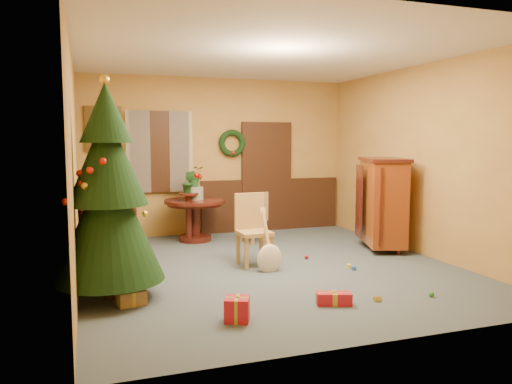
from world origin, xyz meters
name	(u,v)px	position (x,y,z in m)	size (l,w,h in m)	color
room_envelope	(230,174)	(0.21, 2.70, 1.12)	(5.50, 5.50, 5.50)	#35454D
dining_table	(195,212)	(-0.59, 2.13, 0.51)	(1.06, 1.06, 0.73)	black
urn	(195,193)	(-0.59, 2.13, 0.84)	(0.30, 0.30, 0.22)	slate
centerpiece_plant	(194,177)	(-0.59, 2.13, 1.13)	(0.32, 0.28, 0.36)	#1E4C23
chair_near	(252,227)	(-0.18, 0.22, 0.54)	(0.45, 0.45, 1.01)	#A77942
chair_far	(256,216)	(0.36, 1.62, 0.47)	(0.50, 0.50, 0.87)	#A77942
guitar	(270,241)	(-0.07, -0.21, 0.42)	(0.35, 0.17, 0.84)	beige
plant_stand	(189,212)	(-0.73, 1.98, 0.54)	(0.33, 0.33, 0.86)	black
stand_plant	(188,182)	(-0.73, 1.98, 1.05)	(0.21, 0.17, 0.38)	#19471E
christmas_tree	(108,195)	(-2.15, -0.72, 1.17)	(1.19, 1.19, 2.46)	#382111
writing_desk	(106,216)	(-2.09, 1.61, 0.59)	(0.97, 0.71, 0.78)	black
sideboard	(383,200)	(2.15, 0.52, 0.79)	(0.95, 1.28, 1.47)	#591D0A
gift_a	(131,297)	(-1.96, -1.00, 0.08)	(0.33, 0.27, 0.16)	brown
gift_b	(237,309)	(-1.02, -1.83, 0.12)	(0.31, 0.31, 0.24)	#A71629
gift_c	(148,272)	(-1.66, -0.01, 0.07)	(0.32, 0.30, 0.15)	brown
gift_d	(334,299)	(0.11, -1.71, 0.07)	(0.40, 0.27, 0.13)	#A71629
toy_a	(354,268)	(1.04, -0.52, 0.03)	(0.08, 0.05, 0.05)	#274CAB
toy_b	(432,294)	(1.27, -1.83, 0.03)	(0.06, 0.06, 0.06)	#278825
toy_c	(349,266)	(1.03, -0.40, 0.03)	(0.08, 0.05, 0.05)	yellow
toy_d	(307,257)	(0.69, 0.26, 0.03)	(0.06, 0.06, 0.06)	red
toy_e	(377,299)	(0.61, -1.77, 0.03)	(0.08, 0.05, 0.05)	gold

